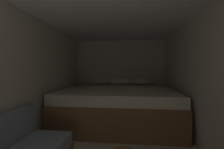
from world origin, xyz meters
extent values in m
cube|color=beige|center=(0.00, 4.23, 1.00)|extent=(2.58, 0.05, 1.99)
cube|color=beige|center=(-1.27, 1.86, 1.00)|extent=(0.05, 4.69, 1.99)
cube|color=beige|center=(1.27, 1.86, 1.00)|extent=(0.05, 4.69, 1.99)
cube|color=white|center=(0.00, 1.86, 2.02)|extent=(2.58, 4.69, 0.05)
cube|color=brown|center=(0.00, 3.17, 0.28)|extent=(2.36, 1.97, 0.56)
cube|color=beige|center=(0.00, 3.17, 0.65)|extent=(2.32, 1.93, 0.19)
ellipsoid|color=white|center=(-0.53, 3.96, 0.84)|extent=(0.56, 0.29, 0.19)
ellipsoid|color=white|center=(0.53, 3.96, 0.84)|extent=(0.56, 0.29, 0.19)
ellipsoid|color=white|center=(0.00, 3.96, 0.84)|extent=(0.56, 0.29, 0.19)
camera|label=1|loc=(0.21, -0.16, 1.18)|focal=24.30mm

